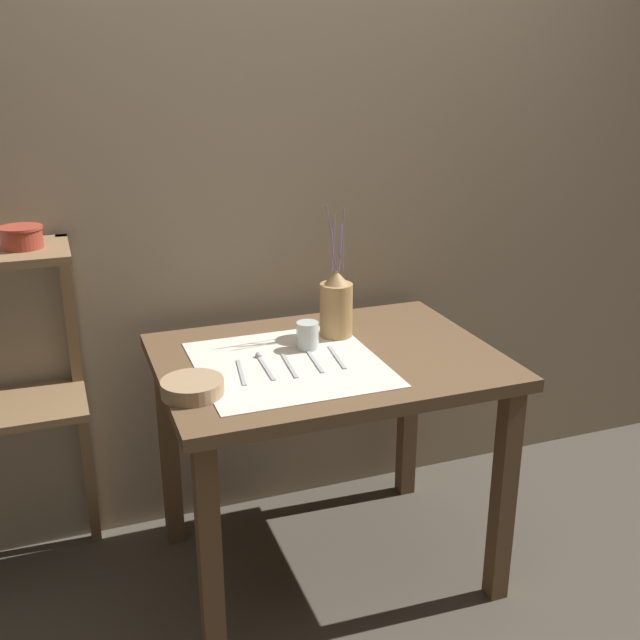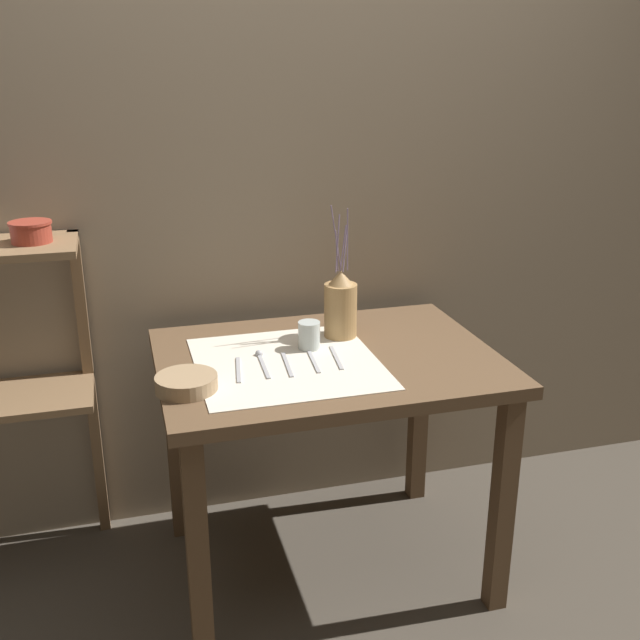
# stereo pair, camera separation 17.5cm
# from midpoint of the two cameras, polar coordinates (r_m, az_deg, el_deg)

# --- Properties ---
(ground_plane) EXTENTS (12.00, 12.00, 0.00)m
(ground_plane) POSITION_cam_midpoint_polar(r_m,az_deg,el_deg) (2.74, 2.44, -18.18)
(ground_plane) COLOR #473F35
(stone_wall_back) EXTENTS (7.00, 0.06, 2.40)m
(stone_wall_back) POSITION_cam_midpoint_polar(r_m,az_deg,el_deg) (2.69, -0.52, 9.41)
(stone_wall_back) COLOR gray
(stone_wall_back) RESTS_ON ground_plane
(wooden_table) EXTENTS (1.05, 0.78, 0.79)m
(wooden_table) POSITION_cam_midpoint_polar(r_m,az_deg,el_deg) (2.39, 2.67, -5.34)
(wooden_table) COLOR brown
(wooden_table) RESTS_ON ground_plane
(wooden_shelf_unit) EXTENTS (0.50, 0.31, 1.13)m
(wooden_shelf_unit) POSITION_cam_midpoint_polar(r_m,az_deg,el_deg) (2.57, -20.87, -2.04)
(wooden_shelf_unit) COLOR brown
(wooden_shelf_unit) RESTS_ON ground_plane
(linen_cloth) EXTENTS (0.55, 0.56, 0.00)m
(linen_cloth) POSITION_cam_midpoint_polar(r_m,az_deg,el_deg) (2.28, -0.31, -3.33)
(linen_cloth) COLOR beige
(linen_cloth) RESTS_ON wooden_table
(pitcher_with_flowers) EXTENTS (0.11, 0.11, 0.44)m
(pitcher_with_flowers) POSITION_cam_midpoint_polar(r_m,az_deg,el_deg) (2.46, 3.61, 1.02)
(pitcher_with_flowers) COLOR #A87F4C
(pitcher_with_flowers) RESTS_ON wooden_table
(wooden_bowl) EXTENTS (0.17, 0.17, 0.04)m
(wooden_bowl) POSITION_cam_midpoint_polar(r_m,az_deg,el_deg) (2.11, -7.81, -4.82)
(wooden_bowl) COLOR #9E7F5B
(wooden_bowl) RESTS_ON wooden_table
(glass_tumbler_near) EXTENTS (0.07, 0.07, 0.09)m
(glass_tumbler_near) POSITION_cam_midpoint_polar(r_m,az_deg,el_deg) (2.37, 1.28, -1.19)
(glass_tumbler_near) COLOR #B7C1BC
(glass_tumbler_near) RESTS_ON wooden_table
(fork_outer) EXTENTS (0.04, 0.19, 0.00)m
(fork_outer) POSITION_cam_midpoint_polar(r_m,az_deg,el_deg) (2.23, -4.00, -3.83)
(fork_outer) COLOR #A8A8AD
(fork_outer) RESTS_ON wooden_table
(spoon_inner) EXTENTS (0.03, 0.20, 0.02)m
(spoon_inner) POSITION_cam_midpoint_polar(r_m,az_deg,el_deg) (2.30, -2.36, -2.99)
(spoon_inner) COLOR #A8A8AD
(spoon_inner) RESTS_ON wooden_table
(fork_inner) EXTENTS (0.03, 0.19, 0.00)m
(fork_inner) POSITION_cam_midpoint_polar(r_m,az_deg,el_deg) (2.26, -0.28, -3.45)
(fork_inner) COLOR #A8A8AD
(fork_inner) RESTS_ON wooden_table
(spoon_outer) EXTENTS (0.03, 0.20, 0.02)m
(spoon_outer) POSITION_cam_midpoint_polar(r_m,az_deg,el_deg) (2.34, 1.40, -2.58)
(spoon_outer) COLOR #A8A8AD
(spoon_outer) RESTS_ON wooden_table
(knife_center) EXTENTS (0.03, 0.19, 0.00)m
(knife_center) POSITION_cam_midpoint_polar(r_m,az_deg,el_deg) (2.31, 3.43, -2.90)
(knife_center) COLOR #A8A8AD
(knife_center) RESTS_ON wooden_table
(metal_pot_small) EXTENTS (0.13, 0.13, 0.06)m
(metal_pot_small) POSITION_cam_midpoint_polar(r_m,az_deg,el_deg) (2.41, -19.25, 6.42)
(metal_pot_small) COLOR #9E3828
(metal_pot_small) RESTS_ON wooden_shelf_unit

